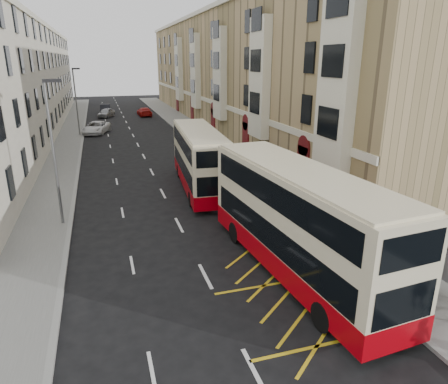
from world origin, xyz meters
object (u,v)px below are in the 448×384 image
object	(u,v)px
street_lamp_near	(53,146)
pedestrian_far	(407,259)
car_silver	(106,113)
car_red	(144,112)
double_decker_front	(298,222)
street_lamp_far	(76,98)
double_decker_rear	(199,159)
car_dark	(105,109)
white_van	(96,128)
bus_shelter	(444,250)

from	to	relation	value
street_lamp_near	pedestrian_far	size ratio (longest dim) A/B	4.30
car_silver	car_red	bearing A→B (deg)	19.42
double_decker_front	car_silver	xyz separation A→B (m)	(-6.65, 55.07, -1.71)
street_lamp_far	car_red	distance (m)	19.19
street_lamp_far	double_decker_rear	distance (m)	27.43
car_dark	car_red	distance (m)	8.01
street_lamp_far	double_decker_rear	xyz separation A→B (m)	(9.15, -25.75, -2.39)
street_lamp_near	double_decker_rear	distance (m)	10.36
street_lamp_far	double_decker_rear	bearing A→B (deg)	-70.45
street_lamp_near	white_van	world-z (taller)	street_lamp_near
pedestrian_far	car_red	world-z (taller)	pedestrian_far
street_lamp_far	car_silver	size ratio (longest dim) A/B	1.82
double_decker_rear	pedestrian_far	world-z (taller)	double_decker_rear
white_van	car_silver	distance (m)	15.57
double_decker_rear	white_van	world-z (taller)	double_decker_rear
pedestrian_far	double_decker_rear	bearing A→B (deg)	-72.79
street_lamp_near	car_red	world-z (taller)	street_lamp_near
double_decker_front	pedestrian_far	distance (m)	4.82
white_van	pedestrian_far	bearing A→B (deg)	-55.80
bus_shelter	car_dark	bearing A→B (deg)	99.89
bus_shelter	car_silver	bearing A→B (deg)	100.69
bus_shelter	car_red	xyz separation A→B (m)	(-4.85, 58.39, -1.42)
car_red	white_van	bearing A→B (deg)	60.00
bus_shelter	white_van	bearing A→B (deg)	106.41
bus_shelter	car_dark	size ratio (longest dim) A/B	0.87
bus_shelter	double_decker_rear	size ratio (longest dim) A/B	0.38
street_lamp_far	white_van	distance (m)	4.42
white_van	car_dark	bearing A→B (deg)	102.97
car_dark	bus_shelter	bearing A→B (deg)	-77.40
white_van	car_red	size ratio (longest dim) A/B	1.11
street_lamp_near	street_lamp_far	distance (m)	30.00
car_silver	car_dark	distance (m)	4.83
car_silver	car_dark	xyz separation A→B (m)	(0.01, 4.83, 0.06)
car_silver	street_lamp_far	bearing A→B (deg)	-81.07
double_decker_rear	pedestrian_far	xyz separation A→B (m)	(5.26, -15.19, -1.17)
street_lamp_far	double_decker_front	xyz separation A→B (m)	(10.28, -38.84, -2.18)
bus_shelter	street_lamp_near	xyz separation A→B (m)	(-14.69, 12.39, 2.50)
street_lamp_near	car_dark	distance (m)	51.33
street_lamp_far	pedestrian_far	world-z (taller)	street_lamp_far
car_dark	pedestrian_far	bearing A→B (deg)	-77.43
pedestrian_far	car_silver	size ratio (longest dim) A/B	0.42
double_decker_rear	white_van	size ratio (longest dim) A/B	2.04
pedestrian_far	car_dark	xyz separation A→B (m)	(-10.77, 61.99, -0.28)
double_decker_rear	car_silver	bearing A→B (deg)	102.09
street_lamp_far	car_red	world-z (taller)	street_lamp_far
double_decker_rear	car_red	size ratio (longest dim) A/B	2.26
pedestrian_far	car_red	distance (m)	57.12
car_red	car_silver	bearing A→B (deg)	-4.86
street_lamp_near	double_decker_front	xyz separation A→B (m)	(10.28, -8.84, -2.18)
pedestrian_far	car_silver	world-z (taller)	pedestrian_far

